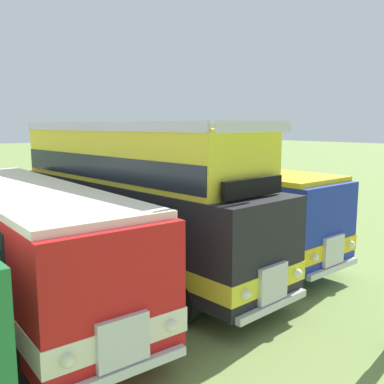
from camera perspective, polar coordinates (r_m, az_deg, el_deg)
ground_plane at (r=12.17m, az=-21.41°, el=-13.15°), size 200.00×200.00×0.00m
bus_third_in_row at (r=11.37m, az=-21.41°, el=-5.41°), size 2.94×10.13×2.99m
bus_fourth_in_row at (r=12.70m, az=-7.44°, el=-0.64°), size 3.00×9.91×4.52m
bus_fifth_in_row at (r=15.12m, az=2.38°, el=-1.38°), size 2.73×9.75×2.99m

